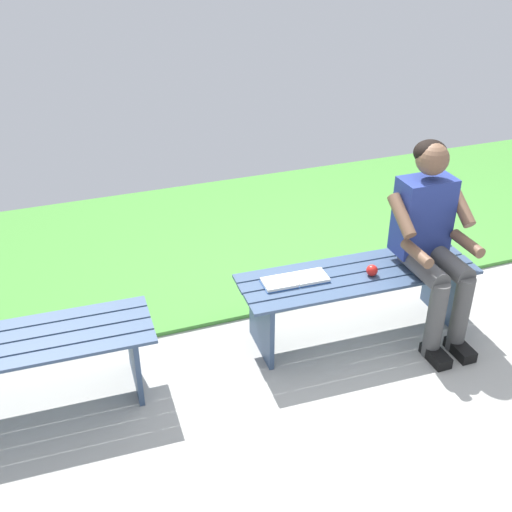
{
  "coord_description": "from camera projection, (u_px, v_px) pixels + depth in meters",
  "views": [
    {
      "loc": [
        1.75,
        2.96,
        2.55
      ],
      "look_at": [
        0.74,
        0.15,
        0.81
      ],
      "focal_mm": 44.35,
      "sensor_mm": 36.0,
      "label": 1
    }
  ],
  "objects": [
    {
      "name": "bench_near",
      "position": [
        357.0,
        288.0,
        4.03
      ],
      "size": [
        1.54,
        0.5,
        0.46
      ],
      "rotation": [
        0.0,
        0.0,
        -0.03
      ],
      "color": "#384C6B",
      "rests_on": "ground"
    },
    {
      "name": "book_open",
      "position": [
        295.0,
        280.0,
        3.88
      ],
      "size": [
        0.42,
        0.17,
        0.02
      ],
      "rotation": [
        0.0,
        0.0,
        -0.03
      ],
      "color": "white",
      "rests_on": "bench_near"
    },
    {
      "name": "bench_far",
      "position": [
        8.0,
        360.0,
        3.41
      ],
      "size": [
        1.59,
        0.5,
        0.46
      ],
      "rotation": [
        0.0,
        0.0,
        -0.03
      ],
      "color": "#384C6B",
      "rests_on": "ground"
    },
    {
      "name": "person_seated",
      "position": [
        432.0,
        235.0,
        3.9
      ],
      "size": [
        0.5,
        0.69,
        1.26
      ],
      "color": "navy",
      "rests_on": "ground"
    },
    {
      "name": "ground_plane",
      "position": [
        254.0,
        495.0,
        3.09
      ],
      "size": [
        10.0,
        7.0,
        0.04
      ],
      "primitive_type": "cube",
      "color": "#9E9E99"
    },
    {
      "name": "grass_strip",
      "position": [
        150.0,
        250.0,
        5.1
      ],
      "size": [
        9.0,
        2.25,
        0.03
      ],
      "primitive_type": "cube",
      "color": "#478C38",
      "rests_on": "ground"
    },
    {
      "name": "apple",
      "position": [
        372.0,
        270.0,
        3.93
      ],
      "size": [
        0.07,
        0.07,
        0.07
      ],
      "primitive_type": "sphere",
      "color": "red",
      "rests_on": "bench_near"
    }
  ]
}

